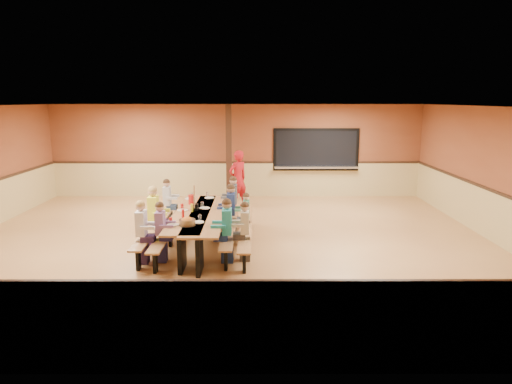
{
  "coord_description": "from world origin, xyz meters",
  "views": [
    {
      "loc": [
        0.63,
        -9.8,
        3.16
      ],
      "look_at": [
        0.64,
        0.03,
        1.15
      ],
      "focal_mm": 32.0,
      "sensor_mm": 36.0,
      "label": 1
    }
  ],
  "objects": [
    {
      "name": "standing_woman",
      "position": [
        0.11,
        3.43,
        0.85
      ],
      "size": [
        0.73,
        0.71,
        1.69
      ],
      "primitive_type": "imported",
      "rotation": [
        0.0,
        0.0,
        3.85
      ],
      "color": "#AC131A",
      "rests_on": "ground"
    },
    {
      "name": "seated_child_char_right",
      "position": [
        0.07,
        1.4,
        0.62
      ],
      "size": [
        0.39,
        0.32,
        1.25
      ],
      "primitive_type": null,
      "color": "#44474D",
      "rests_on": "ground"
    },
    {
      "name": "punch_pitcher",
      "position": [
        -0.87,
        0.63,
        0.85
      ],
      "size": [
        0.16,
        0.16,
        0.22
      ],
      "primitive_type": "cylinder",
      "color": "red",
      "rests_on": "cafeteria_table_main"
    },
    {
      "name": "seated_child_tan_sec",
      "position": [
        0.42,
        -1.16,
        0.59
      ],
      "size": [
        0.35,
        0.29,
        1.18
      ],
      "primitive_type": null,
      "color": "beige",
      "rests_on": "ground"
    },
    {
      "name": "seated_child_grey_left",
      "position": [
        -1.58,
        1.31,
        0.6
      ],
      "size": [
        0.36,
        0.3,
        1.2
      ],
      "primitive_type": null,
      "color": "#BEBEBE",
      "rests_on": "ground"
    },
    {
      "name": "cafeteria_table_main",
      "position": [
        -0.75,
        -0.11,
        0.53
      ],
      "size": [
        1.91,
        3.7,
        0.74
      ],
      "color": "#A06C3F",
      "rests_on": "ground"
    },
    {
      "name": "seated_child_navy_right",
      "position": [
        0.07,
        0.29,
        0.63
      ],
      "size": [
        0.39,
        0.32,
        1.26
      ],
      "primitive_type": null,
      "color": "navy",
      "rests_on": "ground"
    },
    {
      "name": "seated_child_purple_sec",
      "position": [
        -1.23,
        -1.22,
        0.6
      ],
      "size": [
        0.36,
        0.3,
        1.19
      ],
      "primitive_type": null,
      "color": "#875F92",
      "rests_on": "ground"
    },
    {
      "name": "table_paddle",
      "position": [
        -0.72,
        0.02,
        0.88
      ],
      "size": [
        0.16,
        0.16,
        0.56
      ],
      "color": "black",
      "rests_on": "cafeteria_table_main"
    },
    {
      "name": "seated_child_green_sec",
      "position": [
        0.42,
        0.07,
        0.55
      ],
      "size": [
        0.32,
        0.26,
        1.11
      ],
      "primitive_type": null,
      "color": "#3C7C60",
      "rests_on": "ground"
    },
    {
      "name": "place_settings",
      "position": [
        -0.75,
        -0.11,
        0.8
      ],
      "size": [
        0.65,
        3.3,
        0.11
      ],
      "primitive_type": null,
      "color": "beige",
      "rests_on": "cafeteria_table_main"
    },
    {
      "name": "condiment_mustard",
      "position": [
        -0.77,
        -0.11,
        0.82
      ],
      "size": [
        0.06,
        0.06,
        0.17
      ],
      "primitive_type": "cylinder",
      "color": "yellow",
      "rests_on": "cafeteria_table_main"
    },
    {
      "name": "seated_adult_yellow",
      "position": [
        -1.58,
        -0.24,
        0.66
      ],
      "size": [
        0.42,
        0.34,
        1.31
      ],
      "primitive_type": null,
      "color": "#EAEF3A",
      "rests_on": "ground"
    },
    {
      "name": "napkin_dispenser",
      "position": [
        -0.7,
        0.07,
        0.8
      ],
      "size": [
        0.1,
        0.14,
        0.13
      ],
      "primitive_type": "cube",
      "color": "black",
      "rests_on": "cafeteria_table_main"
    },
    {
      "name": "seated_child_teal_right",
      "position": [
        0.07,
        -1.24,
        0.63
      ],
      "size": [
        0.39,
        0.32,
        1.26
      ],
      "primitive_type": null,
      "color": "teal",
      "rests_on": "ground"
    },
    {
      "name": "ground",
      "position": [
        0.0,
        0.0,
        0.0
      ],
      "size": [
        12.0,
        12.0,
        0.0
      ],
      "primitive_type": "plane",
      "color": "#986639",
      "rests_on": "ground"
    },
    {
      "name": "condiment_ketchup",
      "position": [
        -0.88,
        -0.6,
        0.82
      ],
      "size": [
        0.06,
        0.06,
        0.17
      ],
      "primitive_type": "cylinder",
      "color": "#B2140F",
      "rests_on": "cafeteria_table_main"
    },
    {
      "name": "seated_child_white_left",
      "position": [
        -1.58,
        -1.31,
        0.62
      ],
      "size": [
        0.38,
        0.31,
        1.24
      ],
      "primitive_type": null,
      "color": "white",
      "rests_on": "ground"
    },
    {
      "name": "room_envelope",
      "position": [
        0.0,
        0.0,
        0.69
      ],
      "size": [
        12.04,
        10.04,
        3.02
      ],
      "color": "brown",
      "rests_on": "ground"
    },
    {
      "name": "chip_bowl",
      "position": [
        -0.7,
        -1.22,
        0.81
      ],
      "size": [
        0.32,
        0.32,
        0.15
      ],
      "primitive_type": null,
      "color": "orange",
      "rests_on": "cafeteria_table_main"
    },
    {
      "name": "structural_post",
      "position": [
        -0.2,
        4.4,
        1.5
      ],
      "size": [
        0.18,
        0.18,
        3.0
      ],
      "primitive_type": "cube",
      "color": "black",
      "rests_on": "ground"
    },
    {
      "name": "cafeteria_table_second",
      "position": [
        -0.4,
        -0.24,
        0.53
      ],
      "size": [
        1.91,
        3.7,
        0.74
      ],
      "color": "#A06C3F",
      "rests_on": "ground"
    },
    {
      "name": "kitchen_pass_through",
      "position": [
        2.6,
        4.96,
        1.49
      ],
      "size": [
        2.78,
        0.28,
        1.38
      ],
      "color": "black",
      "rests_on": "ground"
    }
  ]
}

